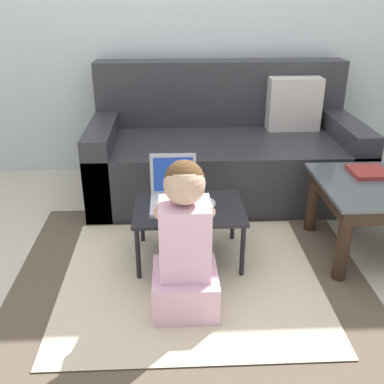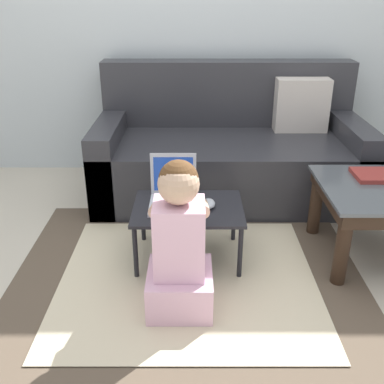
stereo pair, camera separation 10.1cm
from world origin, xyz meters
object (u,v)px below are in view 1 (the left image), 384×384
object	(u,v)px
book_on_table	(369,172)
couch	(224,151)
laptop_desk	(189,213)
person_seated	(185,246)
laptop	(174,198)
computer_mouse	(210,203)

from	to	relation	value
book_on_table	couch	bearing A→B (deg)	133.05
laptop_desk	book_on_table	xyz separation A→B (m)	(0.97, 0.15, 0.14)
couch	person_seated	world-z (taller)	couch
laptop	person_seated	bearing A→B (deg)	-84.17
couch	book_on_table	xyz separation A→B (m)	(0.69, -0.74, 0.13)
laptop	book_on_table	world-z (taller)	laptop
computer_mouse	person_seated	bearing A→B (deg)	-109.47
computer_mouse	person_seated	xyz separation A→B (m)	(-0.14, -0.39, -0.01)
couch	laptop_desk	world-z (taller)	couch
laptop_desk	computer_mouse	size ratio (longest dim) A/B	5.49
person_seated	book_on_table	bearing A→B (deg)	28.40
laptop	book_on_table	xyz separation A→B (m)	(1.05, 0.12, 0.07)
book_on_table	laptop	bearing A→B (deg)	-173.25
laptop	couch	bearing A→B (deg)	67.51
laptop	computer_mouse	bearing A→B (deg)	-8.77
laptop	computer_mouse	world-z (taller)	laptop
couch	person_seated	xyz separation A→B (m)	(-0.31, -1.28, 0.03)
couch	laptop	xyz separation A→B (m)	(-0.36, -0.86, 0.06)
laptop	person_seated	size ratio (longest dim) A/B	0.35
computer_mouse	person_seated	world-z (taller)	person_seated
computer_mouse	couch	bearing A→B (deg)	78.82
couch	laptop_desk	bearing A→B (deg)	-107.50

